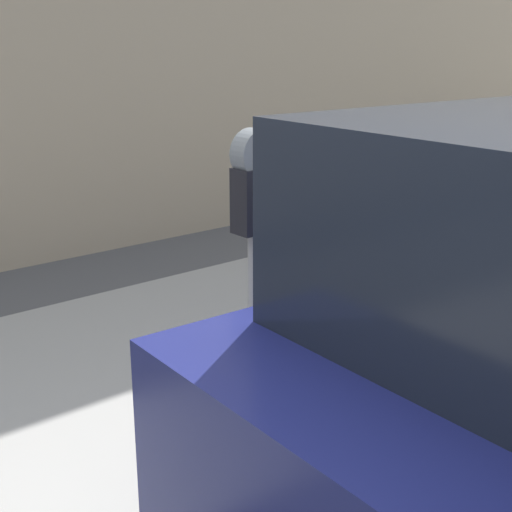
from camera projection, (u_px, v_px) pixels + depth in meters
sidewalk at (82, 397)px, 4.14m from camera, size 24.00×2.80×0.10m
parking_meter at (256, 246)px, 3.15m from camera, size 0.21×0.13×1.58m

